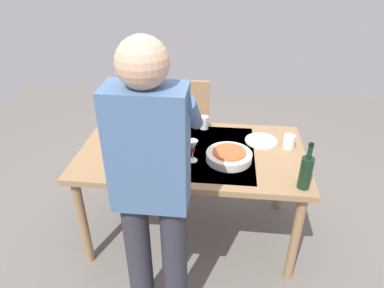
# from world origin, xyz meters

# --- Properties ---
(ground_plane) EXTENTS (6.00, 6.00, 0.00)m
(ground_plane) POSITION_xyz_m (0.00, 0.00, 0.00)
(ground_plane) COLOR #66605B
(dining_table) EXTENTS (1.54, 0.86, 0.75)m
(dining_table) POSITION_xyz_m (0.00, 0.00, 0.67)
(dining_table) COLOR #93704C
(dining_table) RESTS_ON ground_plane
(chair_near) EXTENTS (0.40, 0.40, 0.91)m
(chair_near) POSITION_xyz_m (0.14, -0.81, 0.53)
(chair_near) COLOR brown
(chair_near) RESTS_ON ground_plane
(person_server) EXTENTS (0.42, 0.61, 1.69)m
(person_server) POSITION_xyz_m (0.12, 0.69, 0.96)
(person_server) COLOR #2D2D38
(person_server) RESTS_ON ground_plane
(wine_bottle) EXTENTS (0.07, 0.07, 0.30)m
(wine_bottle) POSITION_xyz_m (-0.69, 0.34, 0.86)
(wine_bottle) COLOR black
(wine_bottle) RESTS_ON dining_table
(wine_glass_left) EXTENTS (0.07, 0.07, 0.15)m
(wine_glass_left) POSITION_xyz_m (-0.02, 0.13, 0.86)
(wine_glass_left) COLOR white
(wine_glass_left) RESTS_ON dining_table
(wine_glass_right) EXTENTS (0.07, 0.07, 0.15)m
(wine_glass_right) POSITION_xyz_m (0.28, 0.12, 0.86)
(wine_glass_right) COLOR white
(wine_glass_right) RESTS_ON dining_table
(water_cup_near_left) EXTENTS (0.07, 0.07, 0.10)m
(water_cup_near_left) POSITION_xyz_m (-0.06, -0.33, 0.80)
(water_cup_near_left) COLOR silver
(water_cup_near_left) RESTS_ON dining_table
(water_cup_near_right) EXTENTS (0.08, 0.08, 0.10)m
(water_cup_near_right) POSITION_xyz_m (0.28, -0.35, 0.80)
(water_cup_near_right) COLOR silver
(water_cup_near_right) RESTS_ON dining_table
(water_cup_far_left) EXTENTS (0.07, 0.07, 0.09)m
(water_cup_far_left) POSITION_xyz_m (0.23, 0.35, 0.80)
(water_cup_far_left) COLOR silver
(water_cup_far_left) RESTS_ON dining_table
(water_cup_far_right) EXTENTS (0.08, 0.08, 0.10)m
(water_cup_far_right) POSITION_xyz_m (-0.66, -0.11, 0.80)
(water_cup_far_right) COLOR silver
(water_cup_far_right) RESTS_ON dining_table
(serving_bowl_pasta) EXTENTS (0.30, 0.30, 0.07)m
(serving_bowl_pasta) POSITION_xyz_m (-0.25, 0.10, 0.79)
(serving_bowl_pasta) COLOR white
(serving_bowl_pasta) RESTS_ON dining_table
(dinner_plate_near) EXTENTS (0.23, 0.23, 0.01)m
(dinner_plate_near) POSITION_xyz_m (-0.48, -0.17, 0.76)
(dinner_plate_near) COLOR white
(dinner_plate_near) RESTS_ON dining_table
(dinner_plate_far) EXTENTS (0.23, 0.23, 0.01)m
(dinner_plate_far) POSITION_xyz_m (0.53, -0.27, 0.76)
(dinner_plate_far) COLOR white
(dinner_plate_far) RESTS_ON dining_table
(table_fork) EXTENTS (0.02, 0.18, 0.00)m
(table_fork) POSITION_xyz_m (0.17, -0.22, 0.75)
(table_fork) COLOR silver
(table_fork) RESTS_ON dining_table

